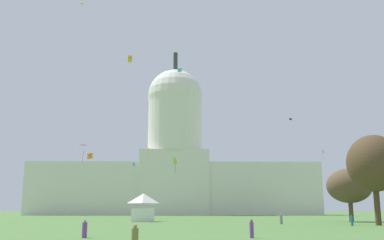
# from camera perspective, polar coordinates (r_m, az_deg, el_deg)

# --- Properties ---
(capitol_building) EXTENTS (114.30, 22.82, 67.82)m
(capitol_building) POSITION_cam_1_polar(r_m,az_deg,el_deg) (178.77, -2.27, -5.82)
(capitol_building) COLOR silver
(capitol_building) RESTS_ON ground_plane
(event_tent) EXTENTS (4.62, 4.73, 5.39)m
(event_tent) POSITION_cam_1_polar(r_m,az_deg,el_deg) (87.77, -6.37, -11.25)
(event_tent) COLOR white
(event_tent) RESTS_ON ground_plane
(tree_east_mid) EXTENTS (8.66, 9.39, 13.83)m
(tree_east_mid) POSITION_cam_1_polar(r_m,az_deg,el_deg) (73.95, 22.57, -5.24)
(tree_east_mid) COLOR #4C3823
(tree_east_mid) RESTS_ON ground_plane
(tree_east_far) EXTENTS (10.16, 9.81, 10.23)m
(tree_east_far) POSITION_cam_1_polar(r_m,az_deg,el_deg) (91.78, 19.78, -8.07)
(tree_east_far) COLOR brown
(tree_east_far) RESTS_ON ground_plane
(person_purple_mid_center) EXTENTS (0.55, 0.55, 1.54)m
(person_purple_mid_center) POSITION_cam_1_polar(r_m,az_deg,el_deg) (40.26, -13.80, -13.70)
(person_purple_mid_center) COLOR #703D93
(person_purple_mid_center) RESTS_ON ground_plane
(person_teal_edge_east) EXTENTS (0.49, 0.49, 1.52)m
(person_teal_edge_east) POSITION_cam_1_polar(r_m,az_deg,el_deg) (70.48, 20.09, -12.25)
(person_teal_edge_east) COLOR #1E757A
(person_teal_edge_east) RESTS_ON ground_plane
(person_grey_aisle_center) EXTENTS (0.64, 0.64, 1.66)m
(person_grey_aisle_center) POSITION_cam_1_polar(r_m,az_deg,el_deg) (74.44, 11.52, -12.57)
(person_grey_aisle_center) COLOR gray
(person_grey_aisle_center) RESTS_ON ground_plane
(person_purple_mid_left) EXTENTS (0.50, 0.50, 1.60)m
(person_purple_mid_left) POSITION_cam_1_polar(r_m,az_deg,el_deg) (39.32, 7.77, -13.91)
(person_purple_mid_left) COLOR #703D93
(person_purple_mid_left) RESTS_ON ground_plane
(kite_white_high) EXTENTS (1.18, 1.18, 1.06)m
(kite_white_high) POSITION_cam_1_polar(r_m,az_deg,el_deg) (131.63, -14.20, 14.42)
(kite_white_high) COLOR white
(kite_cyan_low) EXTENTS (1.06, 0.89, 1.10)m
(kite_cyan_low) POSITION_cam_1_polar(r_m,az_deg,el_deg) (145.32, -7.57, -5.76)
(kite_cyan_low) COLOR #33BCDB
(kite_yellow_low) EXTENTS (0.20, 0.52, 2.74)m
(kite_yellow_low) POSITION_cam_1_polar(r_m,az_deg,el_deg) (107.45, -5.68, -3.95)
(kite_yellow_low) COLOR yellow
(kite_orange_low) EXTENTS (1.02, 0.97, 1.09)m
(kite_orange_low) POSITION_cam_1_polar(r_m,az_deg,el_deg) (86.51, -13.13, -4.59)
(kite_orange_low) COLOR orange
(kite_gold_high) EXTENTS (1.37, 1.43, 1.63)m
(kite_gold_high) POSITION_cam_1_polar(r_m,az_deg,el_deg) (119.48, -8.10, 7.89)
(kite_gold_high) COLOR gold
(kite_pink_mid) EXTENTS (0.46, 0.58, 2.69)m
(kite_pink_mid) POSITION_cam_1_polar(r_m,az_deg,el_deg) (126.95, 16.67, -4.08)
(kite_pink_mid) COLOR pink
(kite_lime_low) EXTENTS (1.02, 0.45, 3.41)m
(kite_lime_low) POSITION_cam_1_polar(r_m,az_deg,el_deg) (97.35, -2.23, -5.48)
(kite_lime_low) COLOR #8CD133
(kite_turquoise_mid) EXTENTS (0.85, 0.87, 3.44)m
(kite_turquoise_mid) POSITION_cam_1_polar(r_m,az_deg,el_deg) (85.38, -1.62, 6.45)
(kite_turquoise_mid) COLOR teal
(kite_black_mid) EXTENTS (0.94, 0.95, 0.89)m
(kite_black_mid) POSITION_cam_1_polar(r_m,az_deg,el_deg) (157.44, 12.70, 0.12)
(kite_black_mid) COLOR black
(kite_red_low) EXTENTS (1.83, 1.56, 3.99)m
(kite_red_low) POSITION_cam_1_polar(r_m,az_deg,el_deg) (110.75, -13.85, -3.46)
(kite_red_low) COLOR red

